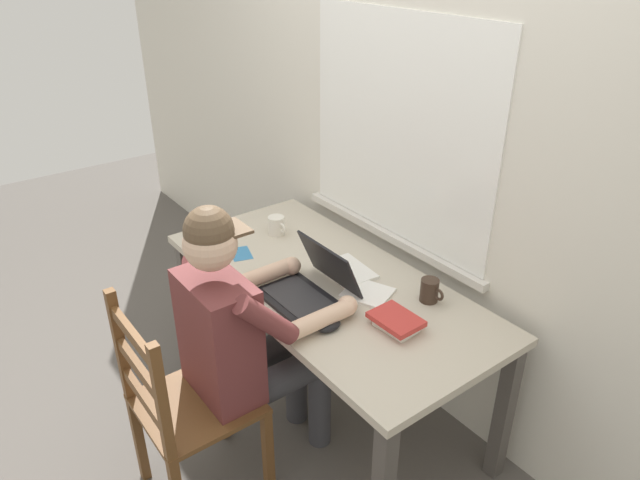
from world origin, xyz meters
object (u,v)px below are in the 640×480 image
object	(u,v)px
wooden_chair	(183,407)
book_stack_main	(396,322)
landscape_photo_print	(241,254)
seated_person	(244,332)
coffee_mug_white	(277,226)
coffee_mug_dark	(430,291)
computer_mouse	(329,326)
laptop	(311,285)
desk	(326,296)

from	to	relation	value
wooden_chair	book_stack_main	world-z (taller)	wooden_chair
landscape_photo_print	seated_person	bearing A→B (deg)	-11.68
wooden_chair	coffee_mug_white	distance (m)	1.03
seated_person	coffee_mug_dark	xyz separation A→B (m)	(0.31, 0.69, 0.08)
computer_mouse	landscape_photo_print	size ratio (longest dim) A/B	0.77
computer_mouse	book_stack_main	distance (m)	0.25
landscape_photo_print	computer_mouse	bearing A→B (deg)	14.87
coffee_mug_dark	wooden_chair	bearing A→B (deg)	-107.52
coffee_mug_dark	landscape_photo_print	bearing A→B (deg)	-152.65
computer_mouse	book_stack_main	xyz separation A→B (m)	(0.14, 0.21, 0.01)
laptop	book_stack_main	xyz separation A→B (m)	(0.37, 0.13, -0.02)
computer_mouse	coffee_mug_white	xyz separation A→B (m)	(-0.78, 0.28, 0.03)
coffee_mug_dark	landscape_photo_print	size ratio (longest dim) A/B	0.87
seated_person	laptop	xyz separation A→B (m)	(-0.01, 0.33, 0.08)
computer_mouse	seated_person	bearing A→B (deg)	-131.59
desk	landscape_photo_print	size ratio (longest dim) A/B	12.29
laptop	computer_mouse	xyz separation A→B (m)	(0.23, -0.08, -0.03)
coffee_mug_white	desk	bearing A→B (deg)	-7.85
wooden_chair	computer_mouse	xyz separation A→B (m)	(0.22, 0.53, 0.27)
book_stack_main	coffee_mug_dark	bearing A→B (deg)	103.01
seated_person	book_stack_main	bearing A→B (deg)	51.49
seated_person	computer_mouse	xyz separation A→B (m)	(0.22, 0.24, 0.05)
book_stack_main	landscape_photo_print	world-z (taller)	book_stack_main
computer_mouse	book_stack_main	bearing A→B (deg)	55.48
desk	laptop	distance (m)	0.19
wooden_chair	computer_mouse	size ratio (longest dim) A/B	9.37
wooden_chair	coffee_mug_white	size ratio (longest dim) A/B	7.82
coffee_mug_dark	book_stack_main	bearing A→B (deg)	-76.99
computer_mouse	landscape_photo_print	bearing A→B (deg)	177.64
wooden_chair	laptop	world-z (taller)	wooden_chair
desk	wooden_chair	world-z (taller)	wooden_chair
coffee_mug_dark	coffee_mug_white	bearing A→B (deg)	-169.06
desk	book_stack_main	world-z (taller)	book_stack_main
book_stack_main	landscape_photo_print	bearing A→B (deg)	-168.19
coffee_mug_dark	desk	bearing A→B (deg)	-148.08
coffee_mug_dark	laptop	bearing A→B (deg)	-131.44
coffee_mug_dark	book_stack_main	size ratio (longest dim) A/B	0.58
seated_person	laptop	bearing A→B (deg)	92.27
computer_mouse	coffee_mug_dark	distance (m)	0.45
desk	coffee_mug_dark	xyz separation A→B (m)	(0.38, 0.24, 0.13)
laptop	coffee_mug_dark	xyz separation A→B (m)	(0.32, 0.36, -0.00)
computer_mouse	coffee_mug_white	bearing A→B (deg)	160.57
landscape_photo_print	desk	bearing A→B (deg)	40.14
wooden_chair	landscape_photo_print	bearing A→B (deg)	131.83
laptop	book_stack_main	distance (m)	0.40
coffee_mug_dark	computer_mouse	bearing A→B (deg)	-101.31
seated_person	coffee_mug_white	world-z (taller)	seated_person
seated_person	wooden_chair	size ratio (longest dim) A/B	1.33
desk	coffee_mug_dark	world-z (taller)	coffee_mug_dark
desk	laptop	world-z (taller)	laptop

